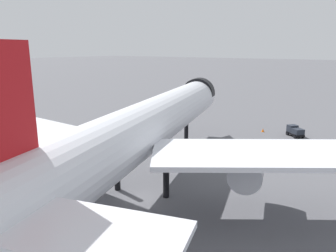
# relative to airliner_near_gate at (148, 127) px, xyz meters

# --- Properties ---
(ground) EXTENTS (900.00, 900.00, 0.00)m
(ground) POSITION_rel_airliner_near_gate_xyz_m (-3.14, -1.55, -6.91)
(ground) COLOR #56565B
(airliner_near_gate) EXTENTS (54.31, 48.39, 15.69)m
(airliner_near_gate) POSITION_rel_airliner_near_gate_xyz_m (0.00, 0.00, 0.00)
(airliner_near_gate) COLOR silver
(airliner_near_gate) RESTS_ON ground
(baggage_tug_wing) EXTENTS (3.35, 3.46, 1.85)m
(baggage_tug_wing) POSITION_rel_airliner_near_gate_xyz_m (31.57, -7.90, -5.94)
(baggage_tug_wing) COLOR black
(baggage_tug_wing) RESTS_ON ground
(traffic_cone_near_nose) EXTENTS (0.52, 0.52, 0.65)m
(traffic_cone_near_nose) POSITION_rel_airliner_near_gate_xyz_m (31.31, -2.22, -6.59)
(traffic_cone_near_nose) COLOR #F2600C
(traffic_cone_near_nose) RESTS_ON ground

